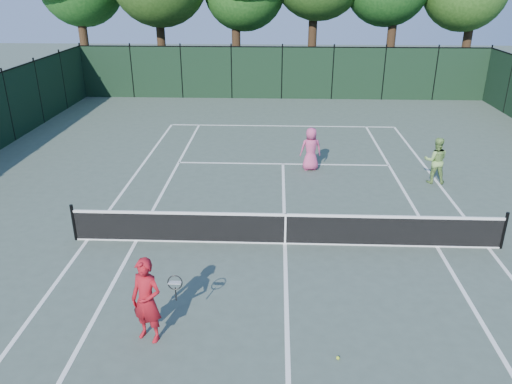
{
  "coord_description": "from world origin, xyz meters",
  "views": [
    {
      "loc": [
        -0.3,
        -12.01,
        6.68
      ],
      "look_at": [
        -0.84,
        1.0,
        1.1
      ],
      "focal_mm": 35.0,
      "sensor_mm": 36.0,
      "label": 1
    }
  ],
  "objects_px": {
    "player_pink": "(311,149)",
    "player_green": "(436,160)",
    "coach": "(147,300)",
    "loose_ball_midcourt": "(338,358)"
  },
  "relations": [
    {
      "from": "player_pink",
      "to": "player_green",
      "type": "bearing_deg",
      "value": 156.95
    },
    {
      "from": "player_pink",
      "to": "player_green",
      "type": "height_order",
      "value": "player_green"
    },
    {
      "from": "loose_ball_midcourt",
      "to": "player_pink",
      "type": "bearing_deg",
      "value": 89.65
    },
    {
      "from": "player_pink",
      "to": "loose_ball_midcourt",
      "type": "bearing_deg",
      "value": 81.25
    },
    {
      "from": "coach",
      "to": "player_green",
      "type": "relative_size",
      "value": 1.1
    },
    {
      "from": "player_green",
      "to": "player_pink",
      "type": "bearing_deg",
      "value": -8.28
    },
    {
      "from": "coach",
      "to": "player_pink",
      "type": "xyz_separation_m",
      "value": [
        3.78,
        9.84,
        -0.09
      ]
    },
    {
      "from": "loose_ball_midcourt",
      "to": "coach",
      "type": "bearing_deg",
      "value": 172.84
    },
    {
      "from": "coach",
      "to": "loose_ball_midcourt",
      "type": "xyz_separation_m",
      "value": [
        3.72,
        -0.47,
        -0.87
      ]
    },
    {
      "from": "player_pink",
      "to": "player_green",
      "type": "xyz_separation_m",
      "value": [
        4.29,
        -1.12,
        0.01
      ]
    }
  ]
}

